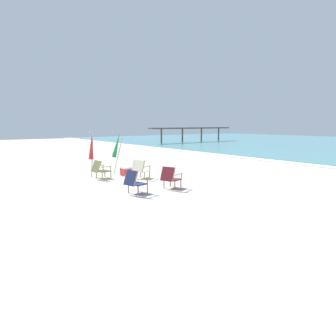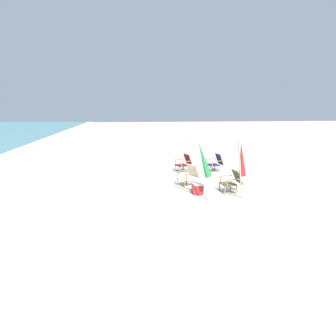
{
  "view_description": "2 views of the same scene",
  "coord_description": "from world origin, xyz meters",
  "px_view_note": "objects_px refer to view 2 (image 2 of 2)",
  "views": [
    {
      "loc": [
        10.56,
        -5.04,
        2.32
      ],
      "look_at": [
        1.13,
        2.02,
        0.6
      ],
      "focal_mm": 32.0,
      "sensor_mm": 36.0,
      "label": 1
    },
    {
      "loc": [
        -11.32,
        3.45,
        3.11
      ],
      "look_at": [
        0.33,
        2.35,
        0.57
      ],
      "focal_mm": 32.0,
      "sensor_mm": 36.0,
      "label": 2
    }
  ],
  "objects_px": {
    "beach_chair_front_left": "(216,162)",
    "umbrella_furled_green": "(203,161)",
    "beach_chair_mid_center": "(189,175)",
    "umbrella_furled_red": "(242,160)",
    "cooler_box": "(197,188)",
    "beach_chair_front_right": "(232,181)",
    "beach_chair_back_left": "(185,163)"
  },
  "relations": [
    {
      "from": "beach_chair_mid_center",
      "to": "umbrella_furled_red",
      "type": "relative_size",
      "value": 0.43
    },
    {
      "from": "umbrella_furled_red",
      "to": "cooler_box",
      "type": "height_order",
      "value": "umbrella_furled_red"
    },
    {
      "from": "beach_chair_front_right",
      "to": "beach_chair_back_left",
      "type": "height_order",
      "value": "beach_chair_back_left"
    },
    {
      "from": "beach_chair_back_left",
      "to": "umbrella_furled_red",
      "type": "distance_m",
      "value": 4.49
    },
    {
      "from": "beach_chair_back_left",
      "to": "umbrella_furled_red",
      "type": "height_order",
      "value": "umbrella_furled_red"
    },
    {
      "from": "cooler_box",
      "to": "beach_chair_mid_center",
      "type": "bearing_deg",
      "value": 7.43
    },
    {
      "from": "beach_chair_front_left",
      "to": "cooler_box",
      "type": "bearing_deg",
      "value": 155.8
    },
    {
      "from": "beach_chair_front_right",
      "to": "cooler_box",
      "type": "xyz_separation_m",
      "value": [
        -0.03,
        1.25,
        -0.23
      ]
    },
    {
      "from": "beach_chair_mid_center",
      "to": "beach_chair_front_left",
      "type": "height_order",
      "value": "beach_chair_front_left"
    },
    {
      "from": "beach_chair_mid_center",
      "to": "beach_chair_front_left",
      "type": "distance_m",
      "value": 2.82
    },
    {
      "from": "beach_chair_front_left",
      "to": "umbrella_furled_red",
      "type": "bearing_deg",
      "value": 176.58
    },
    {
      "from": "beach_chair_back_left",
      "to": "cooler_box",
      "type": "bearing_deg",
      "value": 179.18
    },
    {
      "from": "beach_chair_mid_center",
      "to": "beach_chair_back_left",
      "type": "bearing_deg",
      "value": -4.53
    },
    {
      "from": "beach_chair_mid_center",
      "to": "umbrella_furled_red",
      "type": "distance_m",
      "value": 2.5
    },
    {
      "from": "beach_chair_mid_center",
      "to": "beach_chair_back_left",
      "type": "xyz_separation_m",
      "value": [
        2.36,
        -0.19,
        0.0
      ]
    },
    {
      "from": "umbrella_furled_green",
      "to": "cooler_box",
      "type": "bearing_deg",
      "value": 1.41
    },
    {
      "from": "beach_chair_front_left",
      "to": "beach_chair_back_left",
      "type": "bearing_deg",
      "value": 87.5
    },
    {
      "from": "beach_chair_back_left",
      "to": "beach_chair_front_left",
      "type": "bearing_deg",
      "value": -92.5
    },
    {
      "from": "beach_chair_back_left",
      "to": "cooler_box",
      "type": "xyz_separation_m",
      "value": [
        -3.41,
        0.05,
        -0.23
      ]
    },
    {
      "from": "beach_chair_front_left",
      "to": "beach_chair_front_right",
      "type": "bearing_deg",
      "value": 175.67
    },
    {
      "from": "beach_chair_mid_center",
      "to": "cooler_box",
      "type": "xyz_separation_m",
      "value": [
        -1.06,
        -0.14,
        -0.23
      ]
    },
    {
      "from": "beach_chair_front_right",
      "to": "beach_chair_back_left",
      "type": "xyz_separation_m",
      "value": [
        3.38,
        1.21,
        0.0
      ]
    },
    {
      "from": "beach_chair_mid_center",
      "to": "umbrella_furled_red",
      "type": "height_order",
      "value": "umbrella_furled_red"
    },
    {
      "from": "beach_chair_front_right",
      "to": "umbrella_furled_green",
      "type": "bearing_deg",
      "value": 123.46
    },
    {
      "from": "beach_chair_front_left",
      "to": "umbrella_furled_green",
      "type": "height_order",
      "value": "umbrella_furled_green"
    },
    {
      "from": "beach_chair_back_left",
      "to": "umbrella_furled_red",
      "type": "xyz_separation_m",
      "value": [
        -4.24,
        -1.21,
        0.89
      ]
    },
    {
      "from": "beach_chair_front_left",
      "to": "umbrella_furled_green",
      "type": "xyz_separation_m",
      "value": [
        -4.13,
        1.49,
        0.9
      ]
    },
    {
      "from": "umbrella_furled_red",
      "to": "cooler_box",
      "type": "bearing_deg",
      "value": 56.85
    },
    {
      "from": "beach_chair_back_left",
      "to": "cooler_box",
      "type": "relative_size",
      "value": 1.72
    },
    {
      "from": "umbrella_furled_green",
      "to": "umbrella_furled_red",
      "type": "xyz_separation_m",
      "value": [
        -0.04,
        -1.24,
        -0.0
      ]
    },
    {
      "from": "beach_chair_front_right",
      "to": "beach_chair_back_left",
      "type": "distance_m",
      "value": 3.59
    },
    {
      "from": "beach_chair_front_right",
      "to": "beach_chair_front_left",
      "type": "height_order",
      "value": "beach_chair_front_left"
    }
  ]
}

